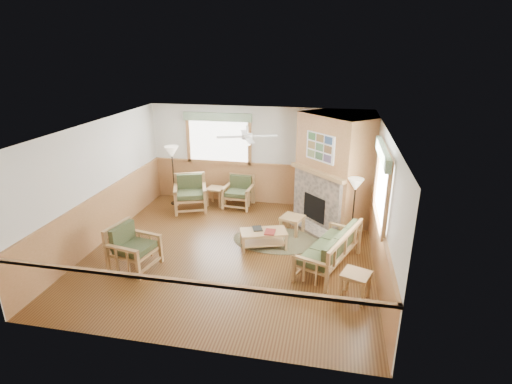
% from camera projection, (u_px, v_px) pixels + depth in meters
% --- Properties ---
extents(floor, '(6.00, 6.00, 0.01)m').
position_uv_depth(floor, '(232.00, 251.00, 8.66)').
color(floor, '#583618').
rests_on(floor, ground).
extents(ceiling, '(6.00, 6.00, 0.01)m').
position_uv_depth(ceiling, '(229.00, 128.00, 7.73)').
color(ceiling, white).
rests_on(ceiling, floor).
extents(wall_back, '(6.00, 0.02, 2.70)m').
position_uv_depth(wall_back, '(258.00, 156.00, 10.96)').
color(wall_back, silver).
rests_on(wall_back, floor).
extents(wall_front, '(6.00, 0.02, 2.70)m').
position_uv_depth(wall_front, '(174.00, 268.00, 5.43)').
color(wall_front, silver).
rests_on(wall_front, floor).
extents(wall_left, '(0.02, 6.00, 2.70)m').
position_uv_depth(wall_left, '(98.00, 184.00, 8.75)').
color(wall_left, silver).
rests_on(wall_left, floor).
extents(wall_right, '(0.02, 6.00, 2.70)m').
position_uv_depth(wall_right, '(382.00, 204.00, 7.65)').
color(wall_right, silver).
rests_on(wall_right, floor).
extents(wainscot, '(6.00, 6.00, 1.10)m').
position_uv_depth(wainscot, '(231.00, 228.00, 8.47)').
color(wainscot, '#AB7546').
rests_on(wainscot, floor).
extents(fireplace, '(3.11, 3.11, 2.70)m').
position_uv_depth(fireplace, '(333.00, 170.00, 9.71)').
color(fireplace, '#AB7546').
rests_on(fireplace, floor).
extents(window_back, '(1.90, 0.16, 1.50)m').
position_uv_depth(window_back, '(218.00, 112.00, 10.72)').
color(window_back, white).
rests_on(window_back, wall_back).
extents(window_right, '(0.16, 1.90, 1.50)m').
position_uv_depth(window_right, '(388.00, 146.00, 7.06)').
color(window_right, white).
rests_on(window_right, wall_right).
extents(ceiling_fan, '(1.59, 1.59, 0.36)m').
position_uv_depth(ceiling_fan, '(247.00, 128.00, 7.97)').
color(ceiling_fan, white).
rests_on(ceiling_fan, ceiling).
extents(sofa, '(1.92, 1.33, 0.82)m').
position_uv_depth(sofa, '(329.00, 249.00, 7.92)').
color(sofa, '#A9814F').
rests_on(sofa, floor).
extents(armchair_back_left, '(1.07, 1.07, 0.94)m').
position_uv_depth(armchair_back_left, '(190.00, 193.00, 10.71)').
color(armchair_back_left, '#A9814F').
rests_on(armchair_back_left, floor).
extents(armchair_back_right, '(0.80, 0.80, 0.84)m').
position_uv_depth(armchair_back_right, '(238.00, 192.00, 10.95)').
color(armchair_back_right, '#A9814F').
rests_on(armchair_back_right, floor).
extents(armchair_left, '(0.93, 0.93, 0.89)m').
position_uv_depth(armchair_left, '(134.00, 247.00, 7.90)').
color(armchair_left, '#A9814F').
rests_on(armchair_left, floor).
extents(coffee_table, '(1.11, 0.80, 0.40)m').
position_uv_depth(coffee_table, '(264.00, 239.00, 8.76)').
color(coffee_table, '#A9814F').
rests_on(coffee_table, floor).
extents(end_table_chairs, '(0.50, 0.49, 0.50)m').
position_uv_depth(end_table_chairs, '(216.00, 196.00, 11.12)').
color(end_table_chairs, '#A9814F').
rests_on(end_table_chairs, floor).
extents(end_table_sofa, '(0.58, 0.57, 0.51)m').
position_uv_depth(end_table_sofa, '(355.00, 286.00, 6.96)').
color(end_table_sofa, '#A9814F').
rests_on(end_table_sofa, floor).
extents(footstool, '(0.62, 0.62, 0.42)m').
position_uv_depth(footstool, '(292.00, 225.00, 9.44)').
color(footstool, '#A9814F').
rests_on(footstool, floor).
extents(braided_rug, '(2.62, 2.62, 0.01)m').
position_uv_depth(braided_rug, '(276.00, 240.00, 9.15)').
color(braided_rug, brown).
rests_on(braided_rug, floor).
extents(floor_lamp_left, '(0.50, 0.50, 1.66)m').
position_uv_depth(floor_lamp_left, '(173.00, 175.00, 11.01)').
color(floor_lamp_left, black).
rests_on(floor_lamp_left, floor).
extents(floor_lamp_right, '(0.38, 0.38, 1.50)m').
position_uv_depth(floor_lamp_right, '(353.00, 210.00, 8.89)').
color(floor_lamp_right, black).
rests_on(floor_lamp_right, floor).
extents(book_red, '(0.22, 0.30, 0.03)m').
position_uv_depth(book_red, '(270.00, 231.00, 8.61)').
color(book_red, maroon).
rests_on(book_red, coffee_table).
extents(book_dark, '(0.28, 0.32, 0.03)m').
position_uv_depth(book_dark, '(257.00, 228.00, 8.78)').
color(book_dark, black).
rests_on(book_dark, coffee_table).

